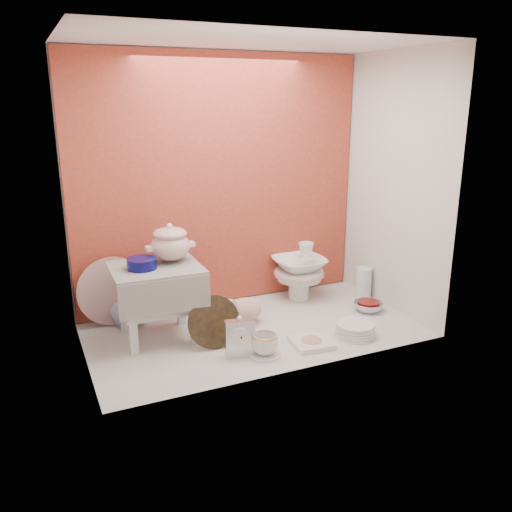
# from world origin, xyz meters

# --- Properties ---
(ground) EXTENTS (1.80, 1.80, 0.00)m
(ground) POSITION_xyz_m (0.00, 0.00, 0.00)
(ground) COLOR silver
(ground) RESTS_ON ground
(niche_shell) EXTENTS (1.86, 1.03, 1.53)m
(niche_shell) POSITION_xyz_m (0.00, 0.18, 0.93)
(niche_shell) COLOR #BB432E
(niche_shell) RESTS_ON ground
(step_stool) EXTENTS (0.46, 0.40, 0.40)m
(step_stool) POSITION_xyz_m (-0.51, 0.12, 0.20)
(step_stool) COLOR silver
(step_stool) RESTS_ON ground
(soup_tureen) EXTENTS (0.25, 0.25, 0.21)m
(soup_tureen) POSITION_xyz_m (-0.41, 0.17, 0.51)
(soup_tureen) COLOR white
(soup_tureen) RESTS_ON step_stool
(cobalt_bowl) EXTENTS (0.18, 0.18, 0.06)m
(cobalt_bowl) POSITION_xyz_m (-0.58, 0.11, 0.43)
(cobalt_bowl) COLOR #0A0A4B
(cobalt_bowl) RESTS_ON step_stool
(floral_platter) EXTENTS (0.39, 0.06, 0.39)m
(floral_platter) POSITION_xyz_m (-0.69, 0.41, 0.20)
(floral_platter) COLOR silver
(floral_platter) RESTS_ON ground
(blue_white_vase) EXTENTS (0.28, 0.28, 0.22)m
(blue_white_vase) POSITION_xyz_m (-0.61, 0.35, 0.11)
(blue_white_vase) COLOR white
(blue_white_vase) RESTS_ON ground
(lacquer_tray) EXTENTS (0.28, 0.09, 0.27)m
(lacquer_tray) POSITION_xyz_m (-0.27, -0.10, 0.14)
(lacquer_tray) COLOR black
(lacquer_tray) RESTS_ON ground
(mantel_clock) EXTENTS (0.15, 0.08, 0.21)m
(mantel_clock) POSITION_xyz_m (-0.19, -0.26, 0.11)
(mantel_clock) COLOR silver
(mantel_clock) RESTS_ON ground
(plush_pig) EXTENTS (0.30, 0.24, 0.16)m
(plush_pig) POSITION_xyz_m (-0.02, 0.11, 0.08)
(plush_pig) COLOR #C9A48D
(plush_pig) RESTS_ON ground
(teacup_saucer) EXTENTS (0.20, 0.20, 0.01)m
(teacup_saucer) POSITION_xyz_m (-0.08, -0.30, 0.01)
(teacup_saucer) COLOR white
(teacup_saucer) RESTS_ON ground
(gold_rim_teacup) EXTENTS (0.16, 0.16, 0.10)m
(gold_rim_teacup) POSITION_xyz_m (-0.08, -0.30, 0.06)
(gold_rim_teacup) COLOR white
(gold_rim_teacup) RESTS_ON teacup_saucer
(lattice_dish) EXTENTS (0.22, 0.22, 0.03)m
(lattice_dish) POSITION_xyz_m (0.19, -0.30, 0.01)
(lattice_dish) COLOR white
(lattice_dish) RESTS_ON ground
(dinner_plate_stack) EXTENTS (0.29, 0.29, 0.07)m
(dinner_plate_stack) POSITION_xyz_m (0.47, -0.30, 0.04)
(dinner_plate_stack) COLOR white
(dinner_plate_stack) RESTS_ON ground
(crystal_bowl) EXTENTS (0.20, 0.20, 0.06)m
(crystal_bowl) POSITION_xyz_m (0.74, -0.03, 0.03)
(crystal_bowl) COLOR silver
(crystal_bowl) RESTS_ON ground
(clear_glass_vase) EXTENTS (0.11, 0.11, 0.20)m
(clear_glass_vase) POSITION_xyz_m (0.84, 0.16, 0.10)
(clear_glass_vase) COLOR silver
(clear_glass_vase) RESTS_ON ground
(porcelain_tower) EXTENTS (0.41, 0.41, 0.37)m
(porcelain_tower) POSITION_xyz_m (0.46, 0.33, 0.18)
(porcelain_tower) COLOR white
(porcelain_tower) RESTS_ON ground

